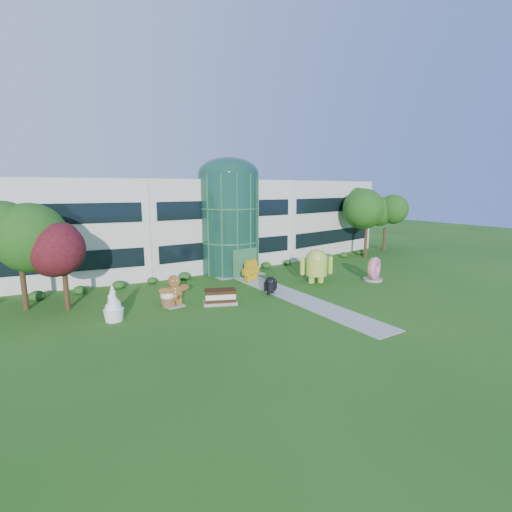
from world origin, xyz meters
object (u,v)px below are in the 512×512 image
android_green (316,263)px  gingerbread (174,291)px  donut (373,269)px  android_black (270,284)px

android_green → gingerbread: size_ratio=1.41×
android_green → donut: size_ratio=1.59×
android_green → android_black: bearing=-148.9°
donut → gingerbread: (-18.26, 2.52, 0.05)m
donut → gingerbread: size_ratio=0.89×
android_green → android_black: 5.75m
android_black → gingerbread: 7.76m
android_green → android_black: size_ratio=2.11×
android_green → gingerbread: android_green is taller
android_black → gingerbread: size_ratio=0.67×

